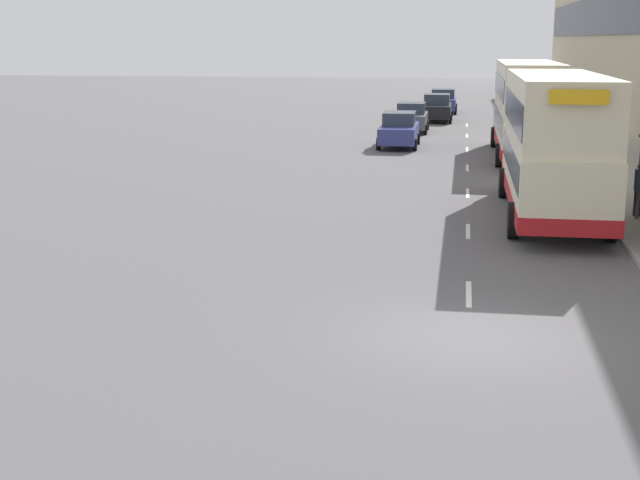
# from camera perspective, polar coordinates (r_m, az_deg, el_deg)

# --- Properties ---
(ground_plane) EXTENTS (220.00, 220.00, 0.00)m
(ground_plane) POSITION_cam_1_polar(r_m,az_deg,el_deg) (16.63, 9.53, -6.07)
(ground_plane) COLOR #5B595B
(pavement) EXTENTS (5.00, 93.00, 0.14)m
(pavement) POSITION_cam_1_polar(r_m,az_deg,el_deg) (54.93, 16.22, 6.77)
(pavement) COLOR #A39E93
(pavement) RESTS_ON ground_plane
(lane_mark_0) EXTENTS (0.12, 2.00, 0.01)m
(lane_mark_0) POSITION_cam_1_polar(r_m,az_deg,el_deg) (19.27, 9.50, -3.42)
(lane_mark_0) COLOR silver
(lane_mark_0) RESTS_ON ground_plane
(lane_mark_1) EXTENTS (0.12, 2.00, 0.01)m
(lane_mark_1) POSITION_cam_1_polar(r_m,az_deg,el_deg) (25.50, 9.45, 0.56)
(lane_mark_1) COLOR silver
(lane_mark_1) RESTS_ON ground_plane
(lane_mark_2) EXTENTS (0.12, 2.00, 0.01)m
(lane_mark_2) POSITION_cam_1_polar(r_m,az_deg,el_deg) (31.80, 9.43, 2.97)
(lane_mark_2) COLOR silver
(lane_mark_2) RESTS_ON ground_plane
(lane_mark_3) EXTENTS (0.12, 2.00, 0.01)m
(lane_mark_3) POSITION_cam_1_polar(r_m,az_deg,el_deg) (38.14, 9.41, 4.58)
(lane_mark_3) COLOR silver
(lane_mark_3) RESTS_ON ground_plane
(lane_mark_4) EXTENTS (0.12, 2.00, 0.01)m
(lane_mark_4) POSITION_cam_1_polar(r_m,az_deg,el_deg) (44.50, 9.39, 5.73)
(lane_mark_4) COLOR silver
(lane_mark_4) RESTS_ON ground_plane
(lane_mark_5) EXTENTS (0.12, 2.00, 0.01)m
(lane_mark_5) POSITION_cam_1_polar(r_m,az_deg,el_deg) (50.88, 9.38, 6.60)
(lane_mark_5) COLOR silver
(lane_mark_5) RESTS_ON ground_plane
(lane_mark_6) EXTENTS (0.12, 2.00, 0.01)m
(lane_mark_6) POSITION_cam_1_polar(r_m,az_deg,el_deg) (57.26, 9.38, 7.27)
(lane_mark_6) COLOR silver
(lane_mark_6) RESTS_ON ground_plane
(double_decker_bus_near) EXTENTS (2.85, 10.13, 4.30)m
(double_decker_bus_near) POSITION_cam_1_polar(r_m,az_deg,el_deg) (27.65, 14.78, 6.04)
(double_decker_bus_near) COLOR beige
(double_decker_bus_near) RESTS_ON ground_plane
(double_decker_bus_ahead) EXTENTS (2.85, 11.17, 4.30)m
(double_decker_bus_ahead) POSITION_cam_1_polar(r_m,az_deg,el_deg) (41.93, 13.09, 8.28)
(double_decker_bus_ahead) COLOR beige
(double_decker_bus_ahead) RESTS_ON ground_plane
(car_0) EXTENTS (1.98, 4.25, 1.70)m
(car_0) POSITION_cam_1_polar(r_m,az_deg,el_deg) (52.55, 5.86, 7.81)
(car_0) COLOR #4C5156
(car_0) RESTS_ON ground_plane
(car_1) EXTENTS (2.05, 4.60, 1.73)m
(car_1) POSITION_cam_1_polar(r_m,az_deg,el_deg) (66.60, 7.88, 8.80)
(car_1) COLOR navy
(car_1) RESTS_ON ground_plane
(car_2) EXTENTS (1.97, 4.53, 1.74)m
(car_2) POSITION_cam_1_polar(r_m,az_deg,el_deg) (45.10, 5.08, 7.04)
(car_2) COLOR navy
(car_2) RESTS_ON ground_plane
(car_3) EXTENTS (2.04, 4.21, 1.80)m
(car_3) POSITION_cam_1_polar(r_m,az_deg,el_deg) (59.38, 7.48, 8.37)
(car_3) COLOR black
(car_3) RESTS_ON ground_plane
(pedestrian_4) EXTENTS (0.32, 0.32, 1.60)m
(pedestrian_4) POSITION_cam_1_polar(r_m,az_deg,el_deg) (28.19, 19.75, 3.11)
(pedestrian_4) COLOR #23232D
(pedestrian_4) RESTS_ON ground_plane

